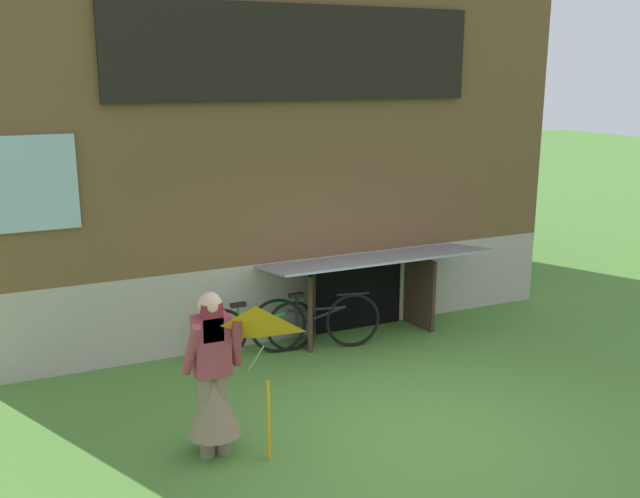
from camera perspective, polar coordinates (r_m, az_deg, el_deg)
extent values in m
plane|color=#4C7F33|center=(7.74, 7.42, -14.19)|extent=(60.00, 60.00, 0.00)
cube|color=#ADA393|center=(12.43, -6.55, -0.43)|extent=(8.21, 5.45, 1.13)
cube|color=brown|center=(12.05, -6.91, 12.03)|extent=(8.21, 5.45, 4.24)
cube|color=black|center=(9.46, -1.67, 15.37)|extent=(5.00, 0.08, 1.20)
cube|color=#9EB7C6|center=(9.48, -1.72, 15.37)|extent=(4.84, 0.04, 1.08)
cube|color=#9EB7C6|center=(8.81, -21.69, 4.90)|extent=(0.90, 0.06, 1.10)
cube|color=black|center=(10.35, 3.03, -3.56)|extent=(1.40, 0.03, 1.05)
cube|color=#3D2B1E|center=(9.75, -0.64, -4.65)|extent=(0.38, 0.64, 1.05)
cube|color=#3D2B1E|center=(10.52, 7.86, -3.38)|extent=(0.14, 0.70, 1.05)
cube|color=gray|center=(9.72, 4.54, -0.75)|extent=(3.11, 1.09, 0.18)
cylinder|color=#7F6B51|center=(7.13, -9.08, -13.07)|extent=(0.14, 0.14, 0.84)
cylinder|color=#7F6B51|center=(7.17, -7.82, -12.86)|extent=(0.14, 0.14, 0.84)
cone|color=#7F6B51|center=(7.09, -8.49, -12.06)|extent=(0.52, 0.52, 0.63)
cube|color=#993847|center=(6.85, -8.67, -7.62)|extent=(0.34, 0.20, 0.59)
cylinder|color=#993847|center=(6.70, -10.26, -7.93)|extent=(0.17, 0.33, 0.55)
cylinder|color=#993847|center=(6.81, -6.65, -7.43)|extent=(0.17, 0.33, 0.55)
cube|color=maroon|center=(6.71, -8.60, -5.84)|extent=(0.20, 0.08, 0.36)
sphere|color=#D8AD8E|center=(6.72, -8.79, -4.37)|extent=(0.23, 0.23, 0.23)
pyramid|color=orange|center=(6.44, -5.09, -7.32)|extent=(0.84, 0.70, 0.49)
cylinder|color=beige|center=(6.77, -5.16, -8.74)|extent=(0.01, 0.46, 0.43)
cylinder|color=orange|center=(7.02, -4.11, -13.48)|extent=(0.03, 0.03, 0.81)
torus|color=black|center=(9.70, 2.63, -5.70)|extent=(0.74, 0.21, 0.75)
torus|color=black|center=(9.50, -3.40, -6.14)|extent=(0.74, 0.21, 0.75)
cylinder|color=black|center=(9.52, -0.35, -4.82)|extent=(0.76, 0.20, 0.04)
cylinder|color=black|center=(9.56, -0.35, -5.53)|extent=(0.83, 0.22, 0.30)
cylinder|color=black|center=(9.47, -1.88, -4.93)|extent=(0.04, 0.04, 0.42)
cube|color=black|center=(9.41, -1.89, -3.70)|extent=(0.20, 0.08, 0.05)
cylinder|color=black|center=(9.58, 2.66, -3.61)|extent=(0.44, 0.12, 0.03)
torus|color=black|center=(9.55, -2.29, -6.17)|extent=(0.70, 0.11, 0.70)
torus|color=black|center=(9.34, -7.91, -6.79)|extent=(0.70, 0.11, 0.70)
cylinder|color=#287A3D|center=(9.37, -5.09, -5.45)|extent=(0.71, 0.10, 0.04)
cylinder|color=#287A3D|center=(9.41, -5.08, -6.11)|extent=(0.78, 0.10, 0.28)
cylinder|color=#287A3D|center=(9.32, -6.51, -5.60)|extent=(0.04, 0.04, 0.39)
cube|color=black|center=(9.26, -6.55, -4.45)|extent=(0.20, 0.08, 0.05)
cylinder|color=#287A3D|center=(9.44, -2.31, -4.20)|extent=(0.44, 0.07, 0.03)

